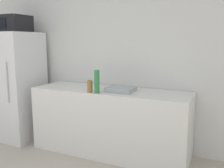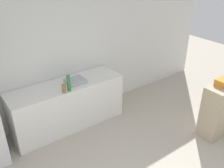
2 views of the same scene
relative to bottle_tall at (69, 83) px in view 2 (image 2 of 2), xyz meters
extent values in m
cube|color=silver|center=(-0.15, 0.62, 0.29)|extent=(8.00, 0.06, 2.60)
cube|color=silver|center=(0.06, 0.25, -0.58)|extent=(2.10, 0.64, 0.87)
cube|color=#9EA3A8|center=(0.23, 0.21, -0.11)|extent=(0.33, 0.30, 0.06)
cylinder|color=#2D7F42|center=(0.00, 0.00, 0.00)|extent=(0.06, 0.06, 0.29)
cylinder|color=olive|center=(-0.10, 0.00, -0.07)|extent=(0.06, 0.06, 0.15)
cube|color=tan|center=(2.21, -1.55, -0.53)|extent=(0.85, 0.36, 0.97)
cube|color=orange|center=(2.12, -1.51, 0.02)|extent=(0.28, 0.18, 0.11)
camera|label=1|loc=(1.42, -2.66, 0.49)|focal=40.00mm
camera|label=2|loc=(-1.58, -3.43, 1.92)|focal=40.00mm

